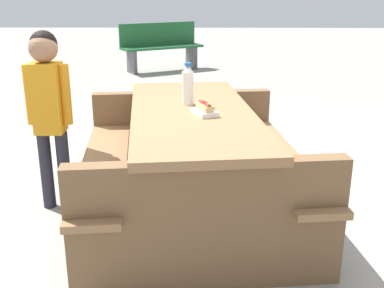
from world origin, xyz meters
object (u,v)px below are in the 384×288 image
at_px(soda_bottle, 188,85).
at_px(hotdog_tray, 205,110).
at_px(child_in_coat, 48,99).
at_px(picnic_table, 192,156).
at_px(park_bench_mid, 161,46).

height_order(soda_bottle, hotdog_tray, soda_bottle).
height_order(soda_bottle, child_in_coat, child_in_coat).
xyz_separation_m(soda_bottle, hotdog_tray, (0.26, 0.11, -0.10)).
distance_m(hotdog_tray, child_in_coat, 1.06).
relative_size(picnic_table, park_bench_mid, 1.29).
bearing_deg(picnic_table, park_bench_mid, -173.60).
bearing_deg(hotdog_tray, picnic_table, -143.67).
bearing_deg(hotdog_tray, soda_bottle, -157.39).
xyz_separation_m(picnic_table, child_in_coat, (-0.15, -0.95, 0.34)).
bearing_deg(picnic_table, soda_bottle, -168.98).
xyz_separation_m(soda_bottle, child_in_coat, (0.00, -0.92, -0.09)).
relative_size(child_in_coat, park_bench_mid, 0.82).
relative_size(soda_bottle, hotdog_tray, 1.32).
bearing_deg(park_bench_mid, soda_bottle, 6.27).
distance_m(picnic_table, child_in_coat, 1.02).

